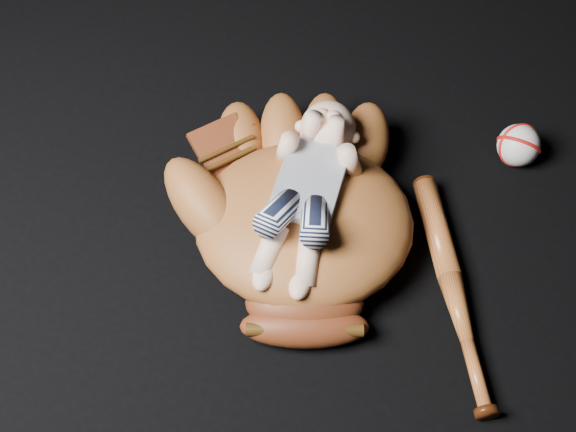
{
  "coord_description": "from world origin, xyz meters",
  "views": [
    {
      "loc": [
        0.06,
        -0.86,
        1.23
      ],
      "look_at": [
        -0.11,
        -0.08,
        0.09
      ],
      "focal_mm": 50.0,
      "sensor_mm": 36.0,
      "label": 1
    }
  ],
  "objects_px": {
    "baseball_bat": "(453,290)",
    "baseball": "(519,145)",
    "baseball_glove": "(304,216)",
    "newborn_baby": "(305,194)"
  },
  "relations": [
    {
      "from": "baseball_bat",
      "to": "baseball",
      "type": "distance_m",
      "value": 0.35
    },
    {
      "from": "baseball_glove",
      "to": "newborn_baby",
      "type": "height_order",
      "value": "newborn_baby"
    },
    {
      "from": "baseball_bat",
      "to": "baseball",
      "type": "height_order",
      "value": "baseball"
    },
    {
      "from": "baseball_glove",
      "to": "newborn_baby",
      "type": "xyz_separation_m",
      "value": [
        -0.0,
        0.01,
        0.05
      ]
    },
    {
      "from": "baseball",
      "to": "baseball_glove",
      "type": "bearing_deg",
      "value": -142.52
    },
    {
      "from": "baseball_bat",
      "to": "baseball",
      "type": "relative_size",
      "value": 5.63
    },
    {
      "from": "baseball_glove",
      "to": "baseball",
      "type": "height_order",
      "value": "baseball_glove"
    },
    {
      "from": "baseball_glove",
      "to": "baseball",
      "type": "xyz_separation_m",
      "value": [
        0.37,
        0.28,
        -0.04
      ]
    },
    {
      "from": "baseball_bat",
      "to": "newborn_baby",
      "type": "bearing_deg",
      "value": 167.42
    },
    {
      "from": "newborn_baby",
      "to": "baseball",
      "type": "bearing_deg",
      "value": 40.16
    }
  ]
}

